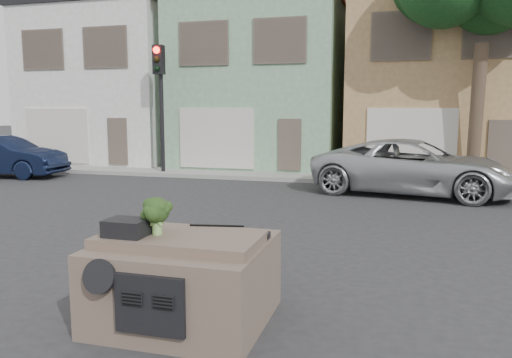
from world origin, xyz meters
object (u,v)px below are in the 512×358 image
at_px(navy_sedan, 4,177).
at_px(traffic_signal, 161,111).
at_px(broccoli, 157,215).
at_px(silver_pickup, 413,194).

distance_m(navy_sedan, traffic_signal, 6.62).
height_order(traffic_signal, broccoli, traffic_signal).
bearing_deg(silver_pickup, broccoli, 173.73).
xyz_separation_m(navy_sedan, silver_pickup, (15.25, 0.06, 0.00)).
relative_size(silver_pickup, broccoli, 13.18).
bearing_deg(broccoli, silver_pickup, 73.00).
relative_size(navy_sedan, traffic_signal, 0.94).
bearing_deg(navy_sedan, silver_pickup, -95.66).
bearing_deg(traffic_signal, broccoli, -63.85).
relative_size(traffic_signal, broccoli, 11.00).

